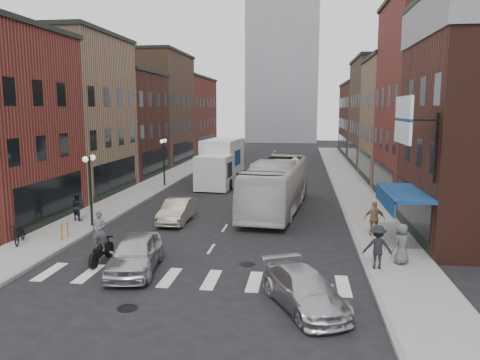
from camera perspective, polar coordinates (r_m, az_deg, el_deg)
name	(u,v)px	position (r m, az deg, el deg)	size (l,w,h in m)	color
ground	(207,255)	(21.79, -4.06, -9.15)	(160.00, 160.00, 0.00)	black
sidewalk_left	(166,179)	(44.67, -9.07, 0.12)	(3.00, 74.00, 0.15)	gray
sidewalk_right	(349,183)	(43.03, 13.18, -0.33)	(3.00, 74.00, 0.15)	gray
curb_left	(181,180)	(44.28, -7.20, -0.02)	(0.20, 74.00, 0.16)	gray
curb_right	(332,183)	(42.92, 11.18, -0.39)	(0.20, 74.00, 0.16)	gray
crosswalk_stripes	(192,279)	(19.03, -5.92, -11.88)	(12.00, 2.20, 0.01)	silver
bldg_left_mid_a	(53,115)	(39.34, -21.87, 7.34)	(10.30, 10.20, 12.30)	#946F51
bldg_left_mid_b	(106,124)	(48.33, -15.97, 6.58)	(10.30, 10.20, 10.30)	#401E16
bldg_left_far_a	(143,109)	(58.56, -11.71, 8.52)	(10.30, 12.20, 13.30)	brown
bldg_left_far_b	(175,115)	(71.93, -7.99, 7.83)	(10.30, 16.20, 11.30)	maroon
bldg_right_mid_a	(461,101)	(35.95, 25.30, 8.65)	(10.30, 10.20, 14.30)	maroon
bldg_right_mid_b	(423,120)	(45.60, 21.39, 6.84)	(10.30, 10.20, 11.30)	#946F51
bldg_right_far_a	(399,113)	(56.34, 18.77, 7.73)	(10.30, 12.20, 12.30)	brown
bldg_right_far_b	(379,119)	(70.15, 16.54, 7.12)	(10.30, 16.20, 10.30)	#401E16
awning_blue	(400,194)	(23.63, 18.91, -1.63)	(1.80, 5.00, 0.78)	navy
billboard_sign	(405,121)	(21.26, 19.52, 6.75)	(1.52, 3.00, 3.70)	black
distant_tower	(284,16)	(100.09, 5.34, 19.24)	(14.00, 14.00, 50.00)	#9399A0
streetlamp_near	(90,177)	(27.21, -17.82, 0.34)	(0.32, 1.22, 4.11)	black
streetlamp_far	(164,153)	(40.21, -9.29, 3.24)	(0.32, 1.22, 4.11)	black
bike_rack	(65,231)	(25.39, -20.59, -5.82)	(0.08, 0.68, 0.80)	#D8590C
box_truck	(220,163)	(41.11, -2.42, 2.10)	(3.21, 9.20, 3.93)	silver
motorcycle_rider	(100,239)	(21.25, -16.67, -6.87)	(0.67, 2.32, 2.36)	black
transit_bus	(277,185)	(30.68, 4.50, -0.67)	(2.83, 12.10, 3.37)	silver
sedan_left_near	(135,253)	(19.97, -12.68, -8.73)	(1.81, 4.50, 1.53)	silver
sedan_left_far	(177,211)	(27.94, -7.69, -3.75)	(1.44, 4.14, 1.36)	beige
curb_car	(304,290)	(16.31, 7.87, -13.12)	(1.78, 4.37, 1.27)	#BABABF
parked_bicycle	(20,233)	(25.41, -25.25, -5.88)	(0.65, 1.86, 0.98)	black
ped_left_solo	(77,207)	(29.13, -19.22, -3.09)	(0.79, 0.46, 1.63)	black
ped_right_a	(378,247)	(20.17, 16.43, -7.82)	(1.18, 0.58, 1.82)	black
ped_right_b	(374,219)	(25.14, 16.06, -4.56)	(1.06, 0.53, 1.80)	#93734A
ped_right_c	(402,244)	(21.06, 19.11, -7.36)	(0.85, 0.55, 1.74)	#505257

